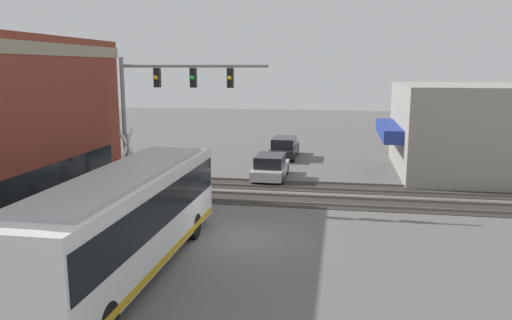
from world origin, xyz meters
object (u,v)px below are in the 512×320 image
Objects in this scene: parked_car_silver at (271,168)px; pedestrian_at_crossing at (144,197)px; parked_car_black at (284,148)px; city_bus at (127,218)px; crossing_signal at (128,162)px.

pedestrian_at_crossing is at bearing 151.65° from parked_car_silver.
city_bus is at bearing 173.19° from parked_car_black.
crossing_signal is 1.99m from pedestrian_at_crossing.
crossing_signal is at bearing 143.32° from parked_car_silver.
pedestrian_at_crossing is (6.08, 1.97, -0.99)m from city_bus.
crossing_signal reaches higher than pedestrian_at_crossing.
parked_car_black is at bearing -6.81° from city_bus.
pedestrian_at_crossing is at bearing 17.91° from city_bus.
city_bus is at bearing -162.09° from pedestrian_at_crossing.
parked_car_black is 2.83× the size of pedestrian_at_crossing.
crossing_signal is 9.58m from parked_car_silver.
crossing_signal is (6.97, 3.04, 0.43)m from city_bus.
crossing_signal reaches higher than city_bus.
city_bus is 6.69× the size of pedestrian_at_crossing.
parked_car_black is (14.79, -5.64, -1.58)m from crossing_signal.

